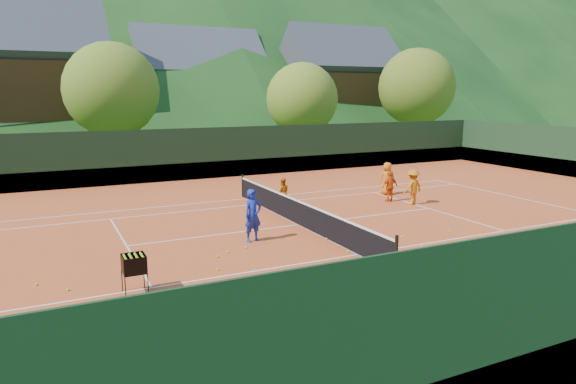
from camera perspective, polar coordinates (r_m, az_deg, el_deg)
name	(u,v)px	position (r m, az deg, el deg)	size (l,w,h in m)	color
ground	(299,225)	(19.76, 1.20, -3.71)	(400.00, 400.00, 0.00)	#2A4E18
clay_court	(299,225)	(19.76, 1.20, -3.68)	(40.00, 24.00, 0.02)	#C4491F
coach	(253,216)	(17.41, -3.92, -2.62)	(0.66, 0.43, 1.80)	#182C9E
student_a	(282,192)	(22.71, -0.62, -0.04)	(0.63, 0.49, 1.30)	orange
student_b	(390,186)	(24.24, 11.26, 0.61)	(0.84, 0.35, 1.43)	#E25214
student_c	(387,179)	(25.86, 10.96, 1.48)	(0.79, 0.52, 1.63)	orange
student_d	(413,187)	(23.83, 13.69, 0.54)	(1.03, 0.59, 1.60)	orange
tennis_ball_0	(348,251)	(16.52, 6.71, -6.56)	(0.07, 0.07, 0.07)	#BCEE27
tennis_ball_1	(228,252)	(16.45, -6.72, -6.63)	(0.07, 0.07, 0.07)	#BCEE27
tennis_ball_2	(246,247)	(16.85, -4.70, -6.16)	(0.07, 0.07, 0.07)	#BCEE27
tennis_ball_6	(327,239)	(17.80, 4.32, -5.21)	(0.07, 0.07, 0.07)	#BCEE27
tennis_ball_7	(468,223)	(21.13, 19.38, -3.22)	(0.07, 0.07, 0.07)	#BCEE27
tennis_ball_8	(288,292)	(13.18, -0.06, -11.09)	(0.07, 0.07, 0.07)	#BCEE27
tennis_ball_9	(450,231)	(19.61, 17.58, -4.18)	(0.07, 0.07, 0.07)	#BCEE27
tennis_ball_10	(325,321)	(11.69, 4.08, -14.13)	(0.07, 0.07, 0.07)	#BCEE27
tennis_ball_11	(348,227)	(19.46, 6.71, -3.85)	(0.07, 0.07, 0.07)	#BCEE27
tennis_ball_12	(569,251)	(18.71, 28.75, -5.77)	(0.07, 0.07, 0.07)	#BCEE27
tennis_ball_13	(218,257)	(16.04, -7.83, -7.12)	(0.07, 0.07, 0.07)	#BCEE27
tennis_ball_14	(36,284)	(15.23, -26.16, -9.18)	(0.07, 0.07, 0.07)	#BCEE27
tennis_ball_15	(403,236)	(18.51, 12.62, -4.82)	(0.07, 0.07, 0.07)	#BCEE27
tennis_ball_16	(68,290)	(14.50, -23.27, -9.93)	(0.07, 0.07, 0.07)	#BCEE27
tennis_ball_17	(421,247)	(17.43, 14.60, -5.90)	(0.07, 0.07, 0.07)	#BCEE27
tennis_ball_18	(218,269)	(14.94, -7.77, -8.50)	(0.07, 0.07, 0.07)	#BCEE27
court_lines	(299,225)	(19.76, 1.20, -3.64)	(23.83, 11.03, 0.00)	white
tennis_net	(299,212)	(19.64, 1.20, -2.24)	(0.10, 12.07, 1.10)	black
perimeter_fence	(299,193)	(19.48, 1.21, -0.10)	(40.40, 24.24, 3.00)	black
ball_hopper	(134,265)	(13.55, -16.75, -7.74)	(0.57, 0.57, 1.00)	black
chalet_left	(16,85)	(47.04, -27.96, 10.50)	(13.80, 9.93, 12.92)	beige
chalet_mid	(198,93)	(53.09, -9.98, 10.79)	(12.65, 8.82, 11.45)	beige
chalet_right	(338,90)	(55.09, 5.63, 11.18)	(11.50, 8.82, 11.91)	beige
tree_b	(112,90)	(37.31, -18.97, 10.68)	(6.40, 6.40, 8.40)	#42291A
tree_c	(302,99)	(40.59, 1.59, 10.31)	(5.60, 5.60, 7.35)	#3E2718
tree_d	(416,87)	(48.10, 14.07, 11.26)	(6.80, 6.80, 8.93)	#41291A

